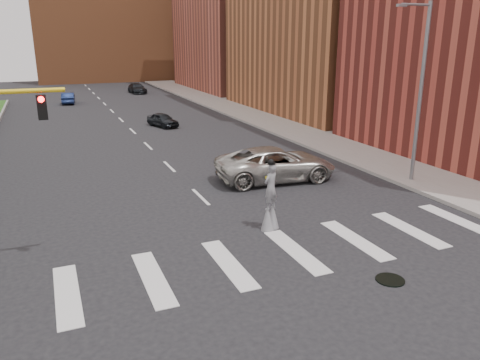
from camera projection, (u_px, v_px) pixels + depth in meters
ground_plane at (276, 270)px, 15.35m from camera, size 160.00×160.00×0.00m
sidewalk_right at (275, 122)px, 42.01m from camera, size 5.00×90.00×0.18m
manhole at (390, 280)px, 14.68m from camera, size 0.90×0.90×0.04m
building_far at (245, 19)px, 68.24m from camera, size 16.00×22.00×20.00m
building_backdrop at (111, 28)px, 83.84m from camera, size 26.00×14.00×18.00m
streetlight at (420, 89)px, 23.24m from camera, size 2.05×0.20×9.00m
stilt_performer at (270, 201)px, 18.32m from camera, size 0.81×0.69×2.88m
suv_crossing at (276, 164)px, 24.85m from camera, size 6.64×3.52×1.78m
car_near at (163, 120)px, 40.06m from camera, size 2.44×3.71×1.17m
car_mid at (68, 98)px, 54.25m from camera, size 1.72×4.00×1.28m
car_far at (137, 88)px, 64.62m from camera, size 2.12×4.67×1.32m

